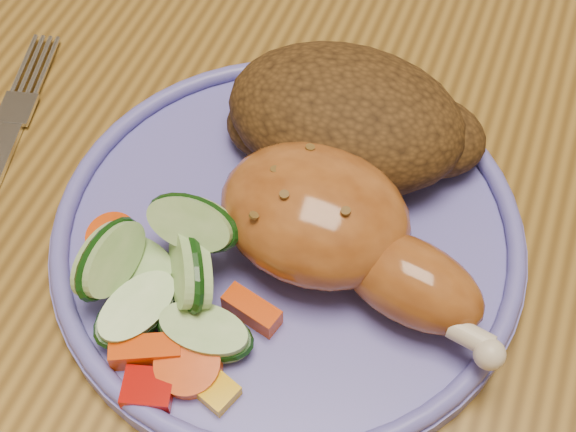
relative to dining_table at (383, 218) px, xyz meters
The scene contains 6 objects.
dining_table is the anchor object (origin of this frame).
plate 0.13m from the dining_table, 110.65° to the right, with size 0.25×0.25×0.01m, color #5F5BBD.
plate_rim 0.14m from the dining_table, 110.65° to the right, with size 0.25×0.25×0.01m, color #5F5BBD.
chicken_leg 0.16m from the dining_table, 93.72° to the right, with size 0.16×0.09×0.05m.
rice_pilaf 0.12m from the dining_table, 133.45° to the right, with size 0.14×0.10×0.06m.
vegetable_pile 0.20m from the dining_table, 117.16° to the right, with size 0.11×0.11×0.06m.
Camera 1 is at (0.05, -0.31, 1.12)m, focal length 50.00 mm.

